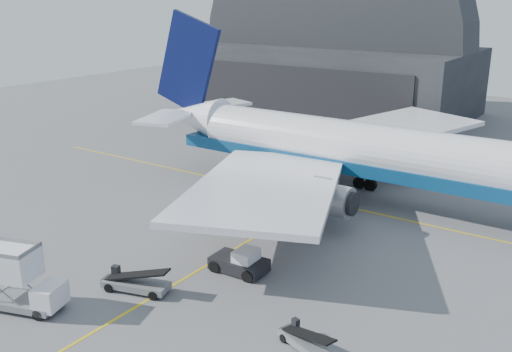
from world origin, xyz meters
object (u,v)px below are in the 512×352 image
Objects in this scene: catering_truck at (16,279)px; belt_loader_b at (307,342)px; pushback_tug at (240,263)px; belt_loader_a at (135,283)px; airliner at (353,149)px.

catering_truck is 20.45m from belt_loader_b.
pushback_tug reaches higher than belt_loader_b.
belt_loader_a is at bearing 33.40° from catering_truck.
catering_truck is 1.25× the size of belt_loader_a.
catering_truck reaches higher than belt_loader_b.
belt_loader_b is at bearing 2.08° from catering_truck.
airliner is at bearing 88.27° from pushback_tug.
pushback_tug is at bearing 35.60° from catering_truck.
airliner reaches higher than pushback_tug.
pushback_tug is 8.30m from belt_loader_a.
airliner is 12.64× the size of belt_loader_b.
catering_truck is 1.50× the size of pushback_tug.
belt_loader_a is 1.24× the size of belt_loader_b.
pushback_tug is 1.04× the size of belt_loader_b.
airliner is 21.31m from pushback_tug.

